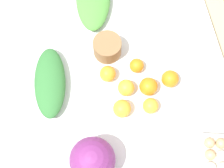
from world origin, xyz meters
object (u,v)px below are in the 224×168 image
object	(u,v)px
paper_bag	(107,48)
orange_1	(151,106)
cabbage_purple	(92,160)
orange_0	(137,66)
greens_bunch_chard	(50,82)
egg_carton	(214,162)
orange_2	(126,88)
orange_4	(122,109)
orange_3	(170,79)
orange_6	(148,86)
orange_5	(108,74)

from	to	relation	value
paper_bag	orange_1	xyz separation A→B (m)	(0.30, 0.13, -0.01)
cabbage_purple	orange_0	world-z (taller)	cabbage_purple
greens_bunch_chard	egg_carton	bearing A→B (deg)	52.94
paper_bag	orange_2	xyz separation A→B (m)	(0.20, 0.05, -0.01)
greens_bunch_chard	orange_0	world-z (taller)	greens_bunch_chard
egg_carton	orange_0	bearing A→B (deg)	37.87
cabbage_purple	orange_4	xyz separation A→B (m)	(-0.19, 0.16, -0.05)
orange_1	orange_4	distance (m)	0.12
paper_bag	greens_bunch_chard	bearing A→B (deg)	-67.05
orange_1	orange_4	world-z (taller)	orange_4
paper_bag	orange_4	distance (m)	0.29
orange_2	orange_3	bearing A→B (deg)	91.48
egg_carton	greens_bunch_chard	xyz separation A→B (m)	(-0.46, -0.60, -0.00)
orange_4	paper_bag	bearing A→B (deg)	-177.82
greens_bunch_chard	orange_6	bearing A→B (deg)	76.90
orange_6	orange_0	bearing A→B (deg)	-165.23
cabbage_purple	orange_2	size ratio (longest dim) A/B	2.44
orange_5	greens_bunch_chard	bearing A→B (deg)	-91.15
paper_bag	orange_1	distance (m)	0.33
orange_1	orange_4	bearing A→B (deg)	-94.27
orange_1	paper_bag	bearing A→B (deg)	-155.92
orange_0	orange_6	world-z (taller)	orange_6
orange_3	orange_5	world-z (taller)	orange_3
cabbage_purple	orange_5	world-z (taller)	cabbage_purple
egg_carton	orange_0	world-z (taller)	egg_carton
orange_0	paper_bag	bearing A→B (deg)	-132.72
egg_carton	orange_1	distance (m)	0.34
paper_bag	orange_0	world-z (taller)	paper_bag
greens_bunch_chard	cabbage_purple	bearing A→B (deg)	19.71
greens_bunch_chard	orange_4	bearing A→B (deg)	58.82
paper_bag	orange_6	bearing A→B (deg)	33.76
orange_2	greens_bunch_chard	bearing A→B (deg)	-104.64
paper_bag	egg_carton	bearing A→B (deg)	29.89
orange_4	greens_bunch_chard	bearing A→B (deg)	-121.18
paper_bag	greens_bunch_chard	size ratio (longest dim) A/B	0.39
greens_bunch_chard	orange_5	size ratio (longest dim) A/B	4.49
orange_2	orange_4	bearing A→B (deg)	-21.83
egg_carton	paper_bag	xyz separation A→B (m)	(-0.57, -0.33, 0.00)
orange_0	orange_3	world-z (taller)	orange_3
orange_0	orange_5	bearing A→B (deg)	-83.20
orange_0	orange_3	distance (m)	0.16
greens_bunch_chard	orange_3	bearing A→B (deg)	81.36
orange_0	orange_4	size ratio (longest dim) A/B	0.84
cabbage_purple	orange_3	xyz separation A→B (m)	(-0.29, 0.39, -0.05)
cabbage_purple	orange_6	distance (m)	0.40
orange_3	orange_0	bearing A→B (deg)	-124.64
cabbage_purple	orange_3	bearing A→B (deg)	126.36
egg_carton	orange_2	world-z (taller)	egg_carton
greens_bunch_chard	orange_0	xyz separation A→B (m)	(-0.01, 0.39, -0.01)
orange_2	orange_5	xyz separation A→B (m)	(-0.08, -0.07, -0.00)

